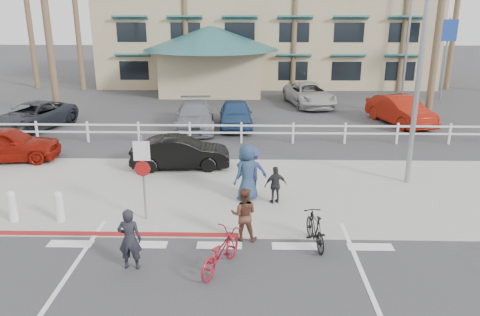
{
  "coord_description": "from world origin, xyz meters",
  "views": [
    {
      "loc": [
        0.79,
        -10.51,
        6.06
      ],
      "look_at": [
        0.48,
        3.59,
        1.5
      ],
      "focal_mm": 35.0,
      "sensor_mm": 36.0,
      "label": 1
    }
  ],
  "objects_px": {
    "car_white_sedan": "(181,153)",
    "bike_black": "(315,229)",
    "sign_post": "(143,174)",
    "bike_red": "(220,251)",
    "car_red_compact": "(6,144)"
  },
  "relations": [
    {
      "from": "car_white_sedan",
      "to": "bike_black",
      "type": "bearing_deg",
      "value": -148.9
    },
    {
      "from": "car_red_compact",
      "to": "bike_red",
      "type": "bearing_deg",
      "value": -139.41
    },
    {
      "from": "car_white_sedan",
      "to": "car_red_compact",
      "type": "relative_size",
      "value": 0.9
    },
    {
      "from": "bike_black",
      "to": "car_red_compact",
      "type": "bearing_deg",
      "value": -39.78
    },
    {
      "from": "sign_post",
      "to": "bike_red",
      "type": "relative_size",
      "value": 1.61
    },
    {
      "from": "bike_black",
      "to": "bike_red",
      "type": "bearing_deg",
      "value": 17.81
    },
    {
      "from": "sign_post",
      "to": "bike_black",
      "type": "xyz_separation_m",
      "value": [
        4.83,
        -1.51,
        -0.98
      ]
    },
    {
      "from": "bike_red",
      "to": "car_red_compact",
      "type": "xyz_separation_m",
      "value": [
        -9.3,
        8.21,
        0.25
      ]
    },
    {
      "from": "bike_black",
      "to": "car_red_compact",
      "type": "relative_size",
      "value": 0.37
    },
    {
      "from": "bike_black",
      "to": "car_white_sedan",
      "type": "relative_size",
      "value": 0.41
    },
    {
      "from": "bike_red",
      "to": "bike_black",
      "type": "relative_size",
      "value": 1.14
    },
    {
      "from": "car_white_sedan",
      "to": "car_red_compact",
      "type": "xyz_separation_m",
      "value": [
        -7.28,
        0.74,
        0.09
      ]
    },
    {
      "from": "sign_post",
      "to": "car_white_sedan",
      "type": "height_order",
      "value": "sign_post"
    },
    {
      "from": "bike_red",
      "to": "bike_black",
      "type": "xyz_separation_m",
      "value": [
        2.44,
        1.23,
        0.0
      ]
    },
    {
      "from": "bike_black",
      "to": "car_white_sedan",
      "type": "height_order",
      "value": "car_white_sedan"
    }
  ]
}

